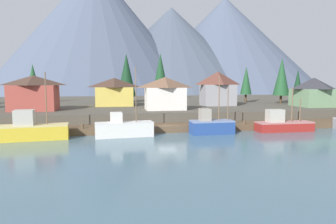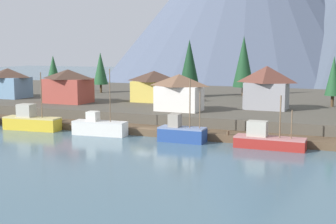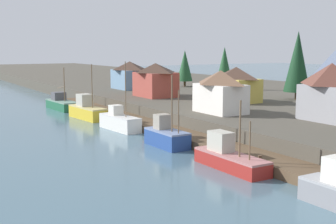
# 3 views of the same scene
# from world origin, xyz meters

# --- Properties ---
(ground_plane) EXTENTS (400.00, 400.00, 1.00)m
(ground_plane) POSITION_xyz_m (0.00, 20.00, -0.50)
(ground_plane) COLOR #476675
(dock) EXTENTS (80.00, 4.00, 1.60)m
(dock) POSITION_xyz_m (0.00, 1.99, 0.50)
(dock) COLOR brown
(dock) RESTS_ON ground_plane
(shoreline_bank) EXTENTS (400.00, 56.00, 2.50)m
(shoreline_bank) POSITION_xyz_m (0.00, 32.00, 1.25)
(shoreline_bank) COLOR #4C473D
(shoreline_bank) RESTS_ON ground_plane
(fishing_boat_yellow) EXTENTS (8.97, 3.35, 8.75)m
(fishing_boat_yellow) POSITION_xyz_m (-18.15, -1.83, 1.33)
(fishing_boat_yellow) COLOR gold
(fishing_boat_yellow) RESTS_ON ground_plane
(fishing_boat_white) EXTENTS (7.97, 2.95, 9.47)m
(fishing_boat_white) POSITION_xyz_m (-6.35, -1.60, 1.16)
(fishing_boat_white) COLOR silver
(fishing_boat_white) RESTS_ON ground_plane
(fishing_boat_blue) EXTENTS (6.20, 2.69, 8.30)m
(fishing_boat_blue) POSITION_xyz_m (6.14, -1.48, 1.20)
(fishing_boat_blue) COLOR navy
(fishing_boat_blue) RESTS_ON ground_plane
(fishing_boat_red) EXTENTS (8.63, 2.45, 6.63)m
(fishing_boat_red) POSITION_xyz_m (17.47, -1.35, 1.06)
(fishing_boat_red) COLOR maroon
(fishing_boat_red) RESTS_ON ground_plane
(house_grey) EXTENTS (6.97, 4.79, 6.99)m
(house_grey) POSITION_xyz_m (13.63, 17.07, 6.08)
(house_grey) COLOR gray
(house_grey) RESTS_ON shoreline_bank
(house_red) EXTENTS (7.92, 5.81, 6.03)m
(house_red) POSITION_xyz_m (-21.22, 12.45, 5.58)
(house_red) COLOR #9E4238
(house_red) RESTS_ON shoreline_bank
(house_yellow) EXTENTS (7.79, 5.32, 5.70)m
(house_yellow) POSITION_xyz_m (-7.52, 19.84, 5.41)
(house_yellow) COLOR gold
(house_yellow) RESTS_ON shoreline_bank
(house_blue) EXTENTS (8.09, 5.81, 5.88)m
(house_blue) POSITION_xyz_m (-37.47, 15.27, 5.50)
(house_blue) COLOR #6689A8
(house_blue) RESTS_ON shoreline_bank
(house_white) EXTENTS (7.22, 4.75, 5.77)m
(house_white) POSITION_xyz_m (1.32, 9.91, 5.45)
(house_white) COLOR silver
(house_white) RESTS_ON shoreline_bank
(conifer_near_left) EXTENTS (4.43, 4.43, 11.58)m
(conifer_near_left) POSITION_xyz_m (-4.59, 30.61, 8.97)
(conifer_near_left) COLOR #4C3823
(conifer_near_left) RESTS_ON shoreline_bank
(conifer_near_right) EXTENTS (2.69, 2.69, 8.50)m
(conifer_near_right) POSITION_xyz_m (23.31, 24.72, 7.66)
(conifer_near_right) COLOR #4C3823
(conifer_near_right) RESTS_ON shoreline_bank
(conifer_mid_right) EXTENTS (3.23, 3.23, 8.97)m
(conifer_mid_right) POSITION_xyz_m (-26.05, 31.82, 7.89)
(conifer_mid_right) COLOR #4C3823
(conifer_mid_right) RESTS_ON shoreline_bank
(conifer_back_left) EXTENTS (4.37, 4.37, 12.39)m
(conifer_back_left) POSITION_xyz_m (4.75, 37.83, 9.57)
(conifer_back_left) COLOR #4C3823
(conifer_back_left) RESTS_ON shoreline_bank
(conifer_centre) EXTENTS (3.54, 3.54, 8.24)m
(conifer_centre) POSITION_xyz_m (-36.37, 28.60, 7.24)
(conifer_centre) COLOR #4C3823
(conifer_centre) RESTS_ON shoreline_bank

